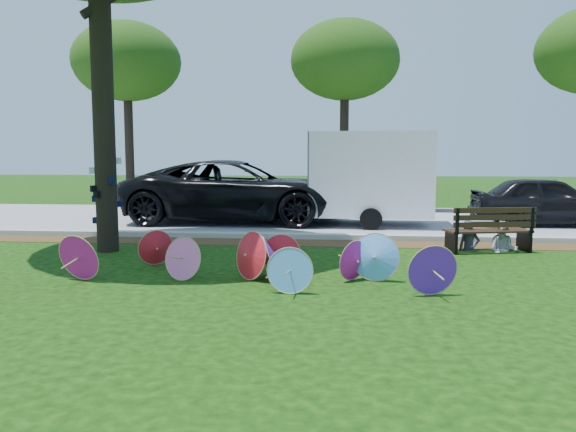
% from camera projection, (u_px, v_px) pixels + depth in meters
% --- Properties ---
extents(ground, '(90.00, 90.00, 0.00)m').
position_uv_depth(ground, '(242.00, 289.00, 8.46)').
color(ground, black).
rests_on(ground, ground).
extents(mulch_strip, '(90.00, 1.00, 0.01)m').
position_uv_depth(mulch_strip, '(277.00, 243.00, 12.91)').
color(mulch_strip, '#472D16').
rests_on(mulch_strip, ground).
extents(curb, '(90.00, 0.30, 0.12)m').
position_uv_depth(curb, '(280.00, 236.00, 13.59)').
color(curb, '#B7B5AD').
rests_on(curb, ground).
extents(street, '(90.00, 8.00, 0.01)m').
position_uv_depth(street, '(295.00, 219.00, 17.70)').
color(street, gray).
rests_on(street, ground).
extents(parasol_pile, '(6.27, 2.18, 0.81)m').
position_uv_depth(parasol_pile, '(266.00, 259.00, 8.98)').
color(parasol_pile, pink).
rests_on(parasol_pile, ground).
extents(black_van, '(6.67, 3.11, 1.85)m').
position_uv_depth(black_van, '(237.00, 191.00, 16.74)').
color(black_van, black).
rests_on(black_van, ground).
extents(dark_pickup, '(4.16, 1.70, 1.41)m').
position_uv_depth(dark_pickup, '(547.00, 201.00, 15.91)').
color(dark_pickup, black).
rests_on(dark_pickup, ground).
extents(cargo_trailer, '(3.41, 2.23, 2.94)m').
position_uv_depth(cargo_trailer, '(371.00, 174.00, 15.91)').
color(cargo_trailer, white).
rests_on(cargo_trailer, ground).
extents(park_bench, '(1.91, 1.06, 0.94)m').
position_uv_depth(park_bench, '(487.00, 229.00, 11.70)').
color(park_bench, black).
rests_on(park_bench, ground).
extents(person_left, '(0.49, 0.36, 1.26)m').
position_uv_depth(person_left, '(470.00, 221.00, 11.77)').
color(person_left, '#383D4D').
rests_on(person_left, ground).
extents(person_right, '(0.72, 0.64, 1.23)m').
position_uv_depth(person_right, '(504.00, 222.00, 11.70)').
color(person_right, silver).
rests_on(person_right, ground).
extents(bg_trees, '(22.46, 5.72, 7.40)m').
position_uv_depth(bg_trees, '(348.00, 58.00, 21.94)').
color(bg_trees, black).
rests_on(bg_trees, ground).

